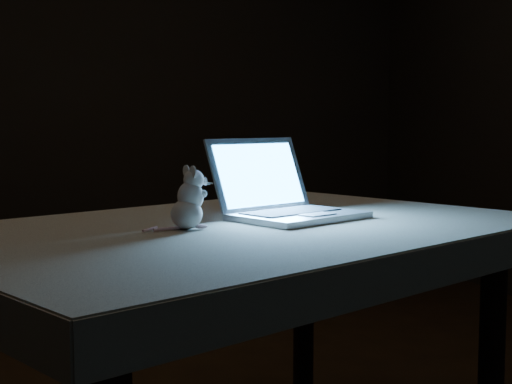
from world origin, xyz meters
name	(u,v)px	position (x,y,z in m)	size (l,w,h in m)	color
back_wall	(60,63)	(0.00, 2.50, 1.30)	(4.50, 0.04, 2.60)	black
table	(242,375)	(0.14, -0.54, 0.35)	(1.31, 0.84, 0.70)	black
tablecloth	(207,246)	(0.05, -0.57, 0.67)	(1.40, 0.93, 0.08)	beige
laptop	(299,177)	(0.30, -0.50, 0.81)	(0.30, 0.27, 0.21)	#AFAFB3
plush_mouse	(186,198)	(0.00, -0.58, 0.78)	(0.10, 0.10, 0.14)	white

